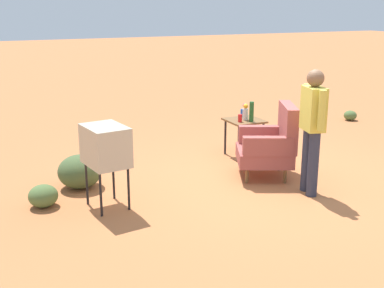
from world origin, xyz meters
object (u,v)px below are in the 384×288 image
flower_vase (245,111)px  person_standing (313,124)px  soda_can_red (240,118)px  bottle_wine_green (252,112)px  tv_on_stand (106,146)px  soda_can_blue (242,113)px  armchair (272,144)px  side_table (244,125)px

flower_vase → person_standing: bearing=-1.8°
soda_can_red → bottle_wine_green: 0.21m
tv_on_stand → bottle_wine_green: (-1.02, 2.63, -0.01)m
soda_can_blue → flower_vase: 0.27m
armchair → bottle_wine_green: 0.94m
person_standing → soda_can_red: 1.72m
side_table → person_standing: 1.86m
bottle_wine_green → flower_vase: bottle_wine_green is taller
tv_on_stand → soda_can_blue: bearing=117.6°
person_standing → flower_vase: (-1.79, 0.06, -0.18)m
soda_can_blue → soda_can_red: 0.41m
tv_on_stand → soda_can_blue: tv_on_stand is taller
armchair → flower_vase: armchair is taller
side_table → flower_vase: bearing=2.5°
tv_on_stand → soda_can_red: (-1.07, 2.46, -0.11)m
flower_vase → soda_can_blue: bearing=159.9°
armchair → side_table: 1.06m
armchair → flower_vase: bearing=171.3°
person_standing → soda_can_blue: bearing=175.9°
side_table → soda_can_blue: bearing=157.9°
soda_can_blue → soda_can_red: bearing=-35.2°
armchair → bottle_wine_green: armchair is taller
side_table → bottle_wine_green: bearing=9.2°
soda_can_blue → person_standing: bearing=-4.1°
soda_can_blue → soda_can_red: (0.34, -0.24, 0.00)m
tv_on_stand → person_standing: size_ratio=0.63×
flower_vase → side_table: bearing=-177.5°
soda_can_red → tv_on_stand: bearing=-66.5°
soda_can_red → bottle_wine_green: bearing=73.0°
armchair → soda_can_red: 0.95m
armchair → soda_can_blue: 1.31m
soda_can_blue → bottle_wine_green: 0.41m
person_standing → soda_can_blue: person_standing is taller
bottle_wine_green → flower_vase: (-0.15, -0.03, -0.01)m
side_table → soda_can_red: soda_can_red is taller
flower_vase → bottle_wine_green: bearing=10.1°
person_standing → bottle_wine_green: size_ratio=5.12×
side_table → tv_on_stand: 2.87m
soda_can_blue → armchair: bearing=-11.0°
soda_can_red → side_table: bearing=127.9°
side_table → flower_vase: size_ratio=2.32×
person_standing → soda_can_blue: size_ratio=13.44×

